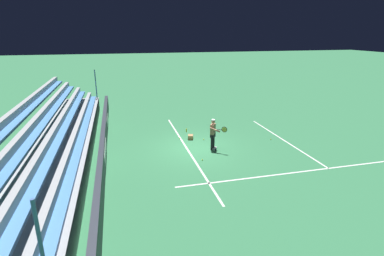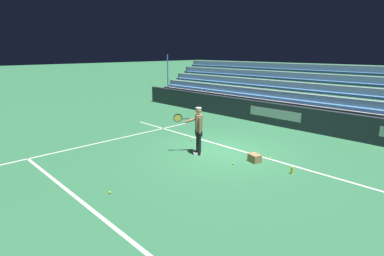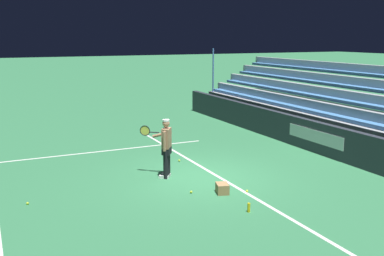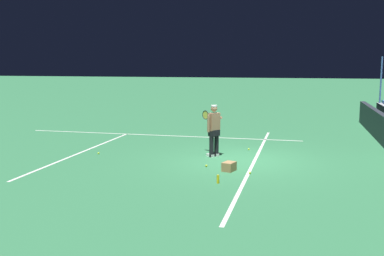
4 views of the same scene
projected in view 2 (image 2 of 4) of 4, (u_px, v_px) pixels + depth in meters
name	position (u px, v px, depth m)	size (l,w,h in m)	color
ground_plane	(221.00, 151.00, 11.23)	(160.00, 160.00, 0.00)	#337A4C
court_baseline_white	(230.00, 148.00, 11.57)	(12.00, 0.10, 0.01)	white
court_sideline_white	(71.00, 149.00, 11.39)	(0.10, 12.00, 0.01)	white
court_service_line_white	(79.00, 200.00, 7.52)	(8.22, 0.10, 0.01)	white
back_wall_sponsor_board	(289.00, 117.00, 14.45)	(21.53, 0.25, 1.10)	#2D333D
bleacher_stand	(310.00, 106.00, 15.91)	(20.45, 3.20, 3.40)	#9EA3A8
tennis_player	(198.00, 130.00, 10.66)	(0.97, 0.81, 1.71)	black
ball_box_cardboard	(255.00, 158.00, 10.09)	(0.40, 0.30, 0.26)	#A87F51
tennis_ball_far_left	(110.00, 192.00, 7.85)	(0.07, 0.07, 0.07)	#CCE533
tennis_ball_by_box	(270.00, 158.00, 10.39)	(0.07, 0.07, 0.07)	#CCE533
tennis_ball_near_player	(233.00, 164.00, 9.86)	(0.07, 0.07, 0.07)	#CCE533
tennis_ball_midcourt	(192.00, 140.00, 12.50)	(0.07, 0.07, 0.07)	#CCE533
water_bottle	(292.00, 170.00, 9.09)	(0.07, 0.07, 0.22)	yellow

